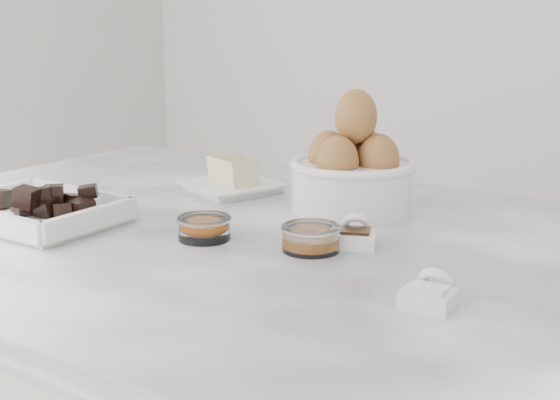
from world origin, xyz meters
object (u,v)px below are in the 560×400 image
at_px(zest_bowl, 204,227).
at_px(salt_spoon, 430,294).
at_px(honey_bowl, 311,237).
at_px(butter_plate, 231,178).
at_px(vanilla_spoon, 355,235).
at_px(egg_bowl, 353,171).
at_px(chocolate_dish, 36,206).
at_px(sugar_ramekin, 364,191).

relative_size(zest_bowl, salt_spoon, 1.11).
distance_m(honey_bowl, zest_bowl, 0.14).
xyz_separation_m(butter_plate, honey_bowl, (0.28, -0.20, -0.00)).
xyz_separation_m(butter_plate, vanilla_spoon, (0.31, -0.15, -0.01)).
bearing_deg(honey_bowl, egg_bowl, 105.55).
relative_size(zest_bowl, vanilla_spoon, 0.92).
xyz_separation_m(chocolate_dish, honey_bowl, (0.38, 0.10, -0.01)).
xyz_separation_m(zest_bowl, salt_spoon, (0.33, -0.05, -0.00)).
height_order(honey_bowl, vanilla_spoon, vanilla_spoon).
height_order(butter_plate, honey_bowl, butter_plate).
bearing_deg(zest_bowl, honey_bowl, 15.04).
bearing_deg(honey_bowl, chocolate_dish, -164.61).
height_order(sugar_ramekin, vanilla_spoon, sugar_ramekin).
relative_size(sugar_ramekin, honey_bowl, 1.23).
relative_size(chocolate_dish, salt_spoon, 3.55).
xyz_separation_m(honey_bowl, salt_spoon, (0.19, -0.09, -0.00)).
relative_size(egg_bowl, vanilla_spoon, 2.38).
relative_size(chocolate_dish, sugar_ramekin, 2.47).
bearing_deg(vanilla_spoon, chocolate_dish, -159.76).
bearing_deg(salt_spoon, vanilla_spoon, 139.79).
bearing_deg(chocolate_dish, egg_bowl, 43.41).
distance_m(egg_bowl, salt_spoon, 0.38).
distance_m(butter_plate, vanilla_spoon, 0.34).
relative_size(butter_plate, vanilla_spoon, 2.23).
distance_m(zest_bowl, salt_spoon, 0.33).
relative_size(chocolate_dish, zest_bowl, 3.19).
bearing_deg(vanilla_spoon, butter_plate, 154.36).
height_order(zest_bowl, vanilla_spoon, vanilla_spoon).
relative_size(honey_bowl, salt_spoon, 1.17).
bearing_deg(vanilla_spoon, zest_bowl, -153.64).
xyz_separation_m(honey_bowl, vanilla_spoon, (0.03, 0.05, -0.00)).
distance_m(sugar_ramekin, egg_bowl, 0.03).
relative_size(butter_plate, salt_spoon, 2.70).
bearing_deg(butter_plate, zest_bowl, -59.15).
xyz_separation_m(chocolate_dish, butter_plate, (0.10, 0.30, -0.00)).
height_order(chocolate_dish, zest_bowl, chocolate_dish).
bearing_deg(egg_bowl, chocolate_dish, -136.59).
relative_size(chocolate_dish, egg_bowl, 1.23).
height_order(chocolate_dish, sugar_ramekin, chocolate_dish).
bearing_deg(honey_bowl, zest_bowl, -164.96).
bearing_deg(egg_bowl, salt_spoon, -49.14).
distance_m(vanilla_spoon, salt_spoon, 0.21).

